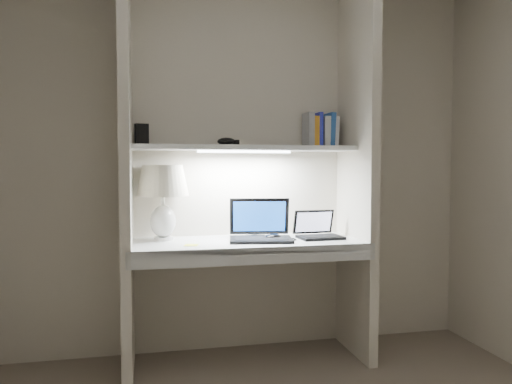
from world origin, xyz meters
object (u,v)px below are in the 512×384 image
object	(u,v)px
table_lamp	(163,190)
laptop_main	(260,230)
laptop_netbook	(318,232)
speaker	(255,225)
book_row	(320,131)

from	to	relation	value
table_lamp	laptop_main	size ratio (longest dim) A/B	1.09
table_lamp	laptop_netbook	xyz separation A→B (m)	(0.98, -0.11, -0.28)
table_lamp	speaker	distance (m)	0.67
table_lamp	laptop_netbook	distance (m)	1.03
table_lamp	book_row	distance (m)	1.12
book_row	speaker	bearing A→B (deg)	174.59
table_lamp	speaker	bearing A→B (deg)	8.84
laptop_netbook	book_row	size ratio (longest dim) A/B	1.26
laptop_main	laptop_netbook	world-z (taller)	laptop_main
speaker	laptop_main	bearing A→B (deg)	-112.89
laptop_netbook	speaker	world-z (taller)	laptop_netbook
table_lamp	speaker	world-z (taller)	table_lamp
table_lamp	laptop_main	bearing A→B (deg)	-9.86
laptop_main	speaker	size ratio (longest dim) A/B	3.14
laptop_netbook	book_row	distance (m)	0.69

